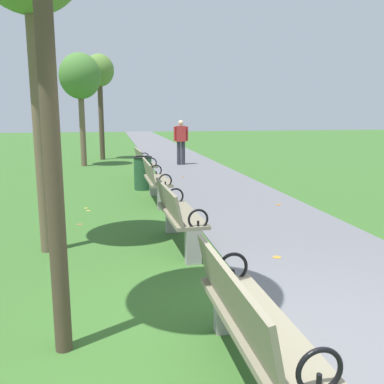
{
  "coord_description": "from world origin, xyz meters",
  "views": [
    {
      "loc": [
        -1.41,
        -2.71,
        1.92
      ],
      "look_at": [
        -0.05,
        4.35,
        0.55
      ],
      "focal_mm": 39.28,
      "sensor_mm": 36.0,
      "label": 1
    }
  ],
  "objects_px": {
    "park_bench_4": "(144,163)",
    "tree_3": "(80,78)",
    "park_bench_1": "(250,322)",
    "park_bench_2": "(178,214)",
    "pedestrian_walking": "(181,140)",
    "trash_bin": "(143,173)",
    "tree_4": "(99,74)",
    "park_bench_3": "(155,180)"
  },
  "relations": [
    {
      "from": "tree_3",
      "to": "trash_bin",
      "type": "height_order",
      "value": "tree_3"
    },
    {
      "from": "park_bench_3",
      "to": "tree_4",
      "type": "distance_m",
      "value": 9.34
    },
    {
      "from": "park_bench_1",
      "to": "tree_4",
      "type": "relative_size",
      "value": 0.38
    },
    {
      "from": "park_bench_1",
      "to": "park_bench_2",
      "type": "xyz_separation_m",
      "value": [
        0.0,
        3.21,
        0.0
      ]
    },
    {
      "from": "park_bench_3",
      "to": "park_bench_4",
      "type": "distance_m",
      "value": 3.02
    },
    {
      "from": "park_bench_1",
      "to": "park_bench_2",
      "type": "height_order",
      "value": "same"
    },
    {
      "from": "park_bench_1",
      "to": "tree_3",
      "type": "xyz_separation_m",
      "value": [
        -1.89,
        13.04,
        2.62
      ]
    },
    {
      "from": "tree_4",
      "to": "trash_bin",
      "type": "relative_size",
      "value": 5.0
    },
    {
      "from": "pedestrian_walking",
      "to": "trash_bin",
      "type": "height_order",
      "value": "pedestrian_walking"
    },
    {
      "from": "park_bench_2",
      "to": "tree_3",
      "type": "bearing_deg",
      "value": 100.88
    },
    {
      "from": "park_bench_4",
      "to": "pedestrian_walking",
      "type": "relative_size",
      "value": 1.0
    },
    {
      "from": "trash_bin",
      "to": "park_bench_1",
      "type": "bearing_deg",
      "value": -88.93
    },
    {
      "from": "tree_3",
      "to": "pedestrian_walking",
      "type": "distance_m",
      "value": 4.14
    },
    {
      "from": "park_bench_3",
      "to": "tree_3",
      "type": "bearing_deg",
      "value": 105.71
    },
    {
      "from": "park_bench_3",
      "to": "tree_4",
      "type": "bearing_deg",
      "value": 98.19
    },
    {
      "from": "tree_3",
      "to": "tree_4",
      "type": "relative_size",
      "value": 0.94
    },
    {
      "from": "pedestrian_walking",
      "to": "park_bench_4",
      "type": "bearing_deg",
      "value": -116.13
    },
    {
      "from": "tree_4",
      "to": "tree_3",
      "type": "bearing_deg",
      "value": -106.95
    },
    {
      "from": "park_bench_2",
      "to": "park_bench_3",
      "type": "xyz_separation_m",
      "value": [
        -0.0,
        3.12,
        0.0
      ]
    },
    {
      "from": "park_bench_1",
      "to": "park_bench_2",
      "type": "bearing_deg",
      "value": 90.0
    },
    {
      "from": "park_bench_2",
      "to": "pedestrian_walking",
      "type": "relative_size",
      "value": 1.0
    },
    {
      "from": "park_bench_2",
      "to": "tree_4",
      "type": "distance_m",
      "value": 12.31
    },
    {
      "from": "park_bench_4",
      "to": "tree_3",
      "type": "height_order",
      "value": "tree_3"
    },
    {
      "from": "park_bench_2",
      "to": "park_bench_4",
      "type": "relative_size",
      "value": 1.0
    },
    {
      "from": "park_bench_1",
      "to": "pedestrian_walking",
      "type": "relative_size",
      "value": 0.99
    },
    {
      "from": "park_bench_3",
      "to": "trash_bin",
      "type": "distance_m",
      "value": 1.58
    },
    {
      "from": "tree_3",
      "to": "park_bench_1",
      "type": "bearing_deg",
      "value": -81.76
    },
    {
      "from": "park_bench_3",
      "to": "pedestrian_walking",
      "type": "xyz_separation_m",
      "value": [
        1.61,
        6.3,
        0.44
      ]
    },
    {
      "from": "park_bench_3",
      "to": "tree_4",
      "type": "height_order",
      "value": "tree_4"
    },
    {
      "from": "pedestrian_walking",
      "to": "trash_bin",
      "type": "relative_size",
      "value": 1.93
    },
    {
      "from": "park_bench_1",
      "to": "trash_bin",
      "type": "relative_size",
      "value": 1.91
    },
    {
      "from": "tree_3",
      "to": "park_bench_2",
      "type": "bearing_deg",
      "value": -79.12
    },
    {
      "from": "park_bench_4",
      "to": "trash_bin",
      "type": "relative_size",
      "value": 1.93
    },
    {
      "from": "park_bench_2",
      "to": "pedestrian_walking",
      "type": "xyz_separation_m",
      "value": [
        1.61,
        9.41,
        0.44
      ]
    },
    {
      "from": "park_bench_1",
      "to": "tree_4",
      "type": "xyz_separation_m",
      "value": [
        -1.26,
        15.1,
        2.94
      ]
    },
    {
      "from": "park_bench_1",
      "to": "park_bench_3",
      "type": "height_order",
      "value": "same"
    },
    {
      "from": "park_bench_2",
      "to": "trash_bin",
      "type": "bearing_deg",
      "value": 91.8
    },
    {
      "from": "park_bench_1",
      "to": "park_bench_4",
      "type": "bearing_deg",
      "value": 90.0
    },
    {
      "from": "park_bench_3",
      "to": "tree_3",
      "type": "relative_size",
      "value": 0.41
    },
    {
      "from": "trash_bin",
      "to": "park_bench_2",
      "type": "bearing_deg",
      "value": -88.2
    },
    {
      "from": "park_bench_1",
      "to": "trash_bin",
      "type": "xyz_separation_m",
      "value": [
        -0.15,
        7.9,
        -0.06
      ]
    },
    {
      "from": "park_bench_3",
      "to": "trash_bin",
      "type": "bearing_deg",
      "value": 95.34
    }
  ]
}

